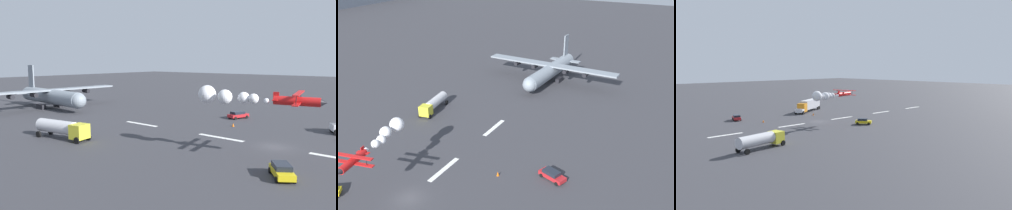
# 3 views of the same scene
# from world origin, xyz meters

# --- Properties ---
(ground_plane) EXTENTS (440.00, 440.00, 0.00)m
(ground_plane) POSITION_xyz_m (0.00, 0.00, 0.00)
(ground_plane) COLOR #38383D
(ground_plane) RESTS_ON ground
(runway_stripe_0) EXTENTS (8.00, 0.90, 0.01)m
(runway_stripe_0) POSITION_xyz_m (-43.89, 0.00, 0.01)
(runway_stripe_0) COLOR white
(runway_stripe_0) RESTS_ON ground
(runway_stripe_1) EXTENTS (8.00, 0.90, 0.01)m
(runway_stripe_1) POSITION_xyz_m (-26.34, 0.00, 0.01)
(runway_stripe_1) COLOR white
(runway_stripe_1) RESTS_ON ground
(runway_stripe_2) EXTENTS (8.00, 0.90, 0.01)m
(runway_stripe_2) POSITION_xyz_m (-8.78, 0.00, 0.01)
(runway_stripe_2) COLOR white
(runway_stripe_2) RESTS_ON ground
(runway_stripe_3) EXTENTS (8.00, 0.90, 0.01)m
(runway_stripe_3) POSITION_xyz_m (8.78, 0.00, 0.01)
(runway_stripe_3) COLOR white
(runway_stripe_3) RESTS_ON ground
(runway_stripe_4) EXTENTS (8.00, 0.90, 0.01)m
(runway_stripe_4) POSITION_xyz_m (26.34, 0.00, 0.01)
(runway_stripe_4) COLOR white
(runway_stripe_4) RESTS_ON ground
(stunt_biplane_red) EXTENTS (15.69, 6.82, 2.40)m
(stunt_biplane_red) POSITION_xyz_m (2.61, 6.70, 7.61)
(stunt_biplane_red) COLOR red
(semi_truck_orange) EXTENTS (14.56, 9.75, 3.70)m
(semi_truck_orange) POSITION_xyz_m (-11.33, -18.12, 2.13)
(semi_truck_orange) COLOR silver
(semi_truck_orange) RESTS_ON ground
(fuel_tanker_truck) EXTENTS (9.96, 4.28, 2.90)m
(fuel_tanker_truck) POSITION_xyz_m (27.54, 16.46, 1.75)
(fuel_tanker_truck) COLOR yellow
(fuel_tanker_truck) RESTS_ON ground
(followme_car_yellow) EXTENTS (3.26, 4.92, 1.52)m
(followme_car_yellow) POSITION_xyz_m (14.64, -17.32, 0.81)
(followme_car_yellow) COLOR #B21E23
(followme_car_yellow) RESTS_ON ground
(airport_staff_sedan) EXTENTS (3.79, 4.34, 1.52)m
(airport_staff_sedan) POSITION_xyz_m (-5.23, 11.47, 0.81)
(airport_staff_sedan) COLOR yellow
(airport_staff_sedan) RESTS_ON ground
(traffic_cone_near) EXTENTS (0.44, 0.44, 0.75)m
(traffic_cone_near) POSITION_xyz_m (-6.39, -9.84, 0.38)
(traffic_cone_near) COLOR orange
(traffic_cone_near) RESTS_ON ground
(traffic_cone_far) EXTENTS (0.44, 0.44, 0.75)m
(traffic_cone_far) POSITION_xyz_m (11.38, -9.05, 0.38)
(traffic_cone_far) COLOR orange
(traffic_cone_far) RESTS_ON ground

